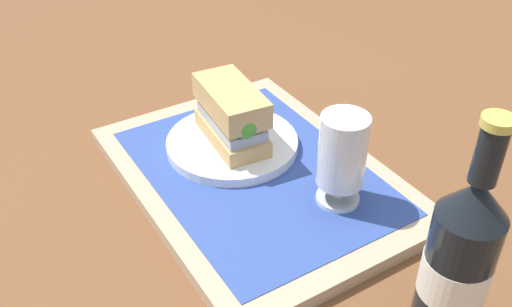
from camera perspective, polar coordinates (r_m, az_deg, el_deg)
ground_plane at (r=0.81m, az=-0.00°, el=-2.88°), size 3.00×3.00×0.00m
tray at (r=0.80m, az=-0.00°, el=-2.32°), size 0.44×0.32×0.02m
placemat at (r=0.80m, az=-0.00°, el=-1.72°), size 0.38×0.27×0.00m
plate at (r=0.84m, az=-2.57°, el=0.93°), size 0.19×0.19×0.01m
sandwich at (r=0.81m, az=-2.56°, el=3.74°), size 0.14×0.08×0.08m
beer_glass at (r=0.71m, az=8.47°, el=-0.16°), size 0.06×0.06×0.12m
beer_bottle at (r=0.58m, az=19.23°, el=-10.25°), size 0.07×0.07×0.27m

